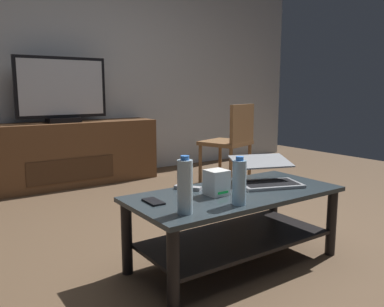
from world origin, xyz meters
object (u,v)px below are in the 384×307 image
(laptop, at_px, (266,175))
(water_bottle_near, at_px, (239,182))
(media_cabinet, at_px, (65,154))
(television, at_px, (62,91))
(coffee_table, at_px, (235,214))
(dining_chair, at_px, (232,139))
(tv_remote, at_px, (188,188))
(router_box, at_px, (217,182))
(cell_phone, at_px, (153,202))
(water_bottle_far, at_px, (185,186))

(laptop, distance_m, water_bottle_near, 0.50)
(media_cabinet, distance_m, television, 0.66)
(coffee_table, distance_m, dining_chair, 1.91)
(tv_remote, bearing_deg, media_cabinet, 56.29)
(laptop, height_order, tv_remote, laptop)
(tv_remote, bearing_deg, laptop, -52.98)
(media_cabinet, distance_m, router_box, 2.47)
(tv_remote, bearing_deg, cell_phone, 167.62)
(media_cabinet, distance_m, cell_phone, 2.41)
(router_box, distance_m, water_bottle_far, 0.38)
(coffee_table, bearing_deg, cell_phone, 171.04)
(dining_chair, bearing_deg, laptop, -123.22)
(television, relative_size, dining_chair, 1.07)
(media_cabinet, bearing_deg, tv_remote, -89.21)
(dining_chair, height_order, water_bottle_far, dining_chair)
(water_bottle_far, xyz_separation_m, cell_phone, (-0.04, 0.24, -0.13))
(tv_remote, bearing_deg, router_box, -105.08)
(laptop, xyz_separation_m, water_bottle_far, (-0.74, -0.20, 0.07))
(media_cabinet, distance_m, tv_remote, 2.28)
(coffee_table, height_order, laptop, laptop)
(coffee_table, relative_size, water_bottle_near, 5.01)
(laptop, relative_size, cell_phone, 3.32)
(water_bottle_far, relative_size, cell_phone, 1.97)
(coffee_table, relative_size, television, 1.35)
(water_bottle_far, relative_size, tv_remote, 1.73)
(television, bearing_deg, dining_chair, -34.56)
(media_cabinet, relative_size, water_bottle_far, 7.15)
(laptop, bearing_deg, water_bottle_near, -151.11)
(dining_chair, relative_size, laptop, 1.85)
(router_box, xyz_separation_m, water_bottle_near, (-0.02, -0.21, 0.05))
(media_cabinet, relative_size, router_box, 14.07)
(coffee_table, relative_size, media_cabinet, 0.63)
(dining_chair, xyz_separation_m, tv_remote, (-1.41, -1.26, -0.05))
(laptop, relative_size, water_bottle_far, 1.68)
(router_box, height_order, tv_remote, router_box)
(router_box, bearing_deg, cell_phone, 169.55)
(dining_chair, height_order, tv_remote, dining_chair)
(coffee_table, bearing_deg, laptop, 7.86)
(water_bottle_near, distance_m, tv_remote, 0.41)
(laptop, xyz_separation_m, water_bottle_near, (-0.43, -0.24, 0.06))
(water_bottle_near, bearing_deg, coffee_table, 53.00)
(television, bearing_deg, media_cabinet, 90.00)
(router_box, bearing_deg, laptop, 3.92)
(dining_chair, distance_m, water_bottle_far, 2.33)
(router_box, bearing_deg, water_bottle_near, -95.64)
(coffee_table, relative_size, dining_chair, 1.44)
(television, xyz_separation_m, dining_chair, (1.44, -0.99, -0.50))
(coffee_table, xyz_separation_m, dining_chair, (1.21, 1.46, 0.20))
(water_bottle_near, relative_size, water_bottle_far, 0.89)
(television, relative_size, laptop, 1.98)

